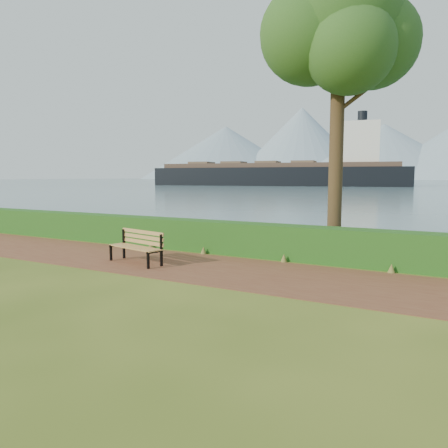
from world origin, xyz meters
The scene contains 6 objects.
ground centered at (0.00, 0.00, 0.00)m, with size 140.00×140.00×0.00m, color #415718.
path centered at (0.00, 0.30, 0.01)m, with size 40.00×3.40×0.01m, color brown.
hedge centered at (0.00, 2.60, 0.50)m, with size 32.00×0.85×1.00m, color #1D4614.
bench centered at (-1.96, -0.07, 0.53)m, with size 1.92×0.93×0.92m.
tree centered at (2.44, 4.15, 6.91)m, with size 4.58×3.90×9.30m.
cargo_ship centered at (-35.92, 98.72, 3.01)m, with size 67.26×21.40×20.17m.
Camera 1 is at (6.08, -9.49, 2.44)m, focal length 35.00 mm.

